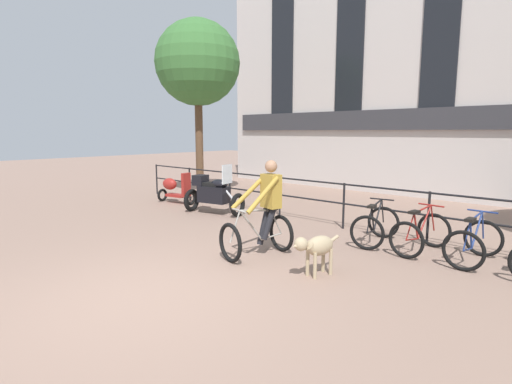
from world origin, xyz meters
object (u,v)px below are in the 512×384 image
object	(u,v)px
parked_scooter	(175,188)
parked_bicycle_mid_left	(421,234)
parked_bicycle_near_lamp	(376,226)
parked_bicycle_mid_right	(474,243)
cyclist_with_bike	(263,213)
parked_motorcycle	(213,193)
dog	(316,247)

from	to	relation	value
parked_scooter	parked_bicycle_mid_left	bearing A→B (deg)	-100.47
parked_scooter	parked_bicycle_near_lamp	bearing A→B (deg)	-100.50
parked_bicycle_near_lamp	parked_bicycle_mid_right	world-z (taller)	same
cyclist_with_bike	parked_bicycle_mid_left	world-z (taller)	cyclist_with_bike
parked_motorcycle	parked_bicycle_near_lamp	distance (m)	4.54
parked_motorcycle	parked_bicycle_near_lamp	world-z (taller)	parked_motorcycle
dog	parked_bicycle_mid_right	world-z (taller)	parked_bicycle_mid_right
dog	parked_scooter	xyz separation A→B (m)	(-6.82, 2.33, -0.00)
parked_bicycle_mid_left	parked_scooter	size ratio (longest dim) A/B	0.88
cyclist_with_bike	dog	world-z (taller)	cyclist_with_bike
parked_bicycle_mid_left	parked_motorcycle	bearing A→B (deg)	8.69
cyclist_with_bike	parked_motorcycle	distance (m)	3.85
cyclist_with_bike	parked_bicycle_near_lamp	xyz separation A→B (m)	(1.13, 2.06, -0.41)
cyclist_with_bike	parked_bicycle_mid_left	distance (m)	2.90
dog	parked_bicycle_mid_left	world-z (taller)	parked_bicycle_mid_left
cyclist_with_bike	parked_bicycle_mid_right	world-z (taller)	cyclist_with_bike
parked_bicycle_mid_left	parked_scooter	xyz separation A→B (m)	(-7.53, 0.03, 0.10)
parked_bicycle_near_lamp	parked_scooter	world-z (taller)	parked_scooter
parked_scooter	parked_bicycle_mid_right	bearing A→B (deg)	-100.45
cyclist_with_bike	parked_bicycle_mid_right	distance (m)	3.57
parked_bicycle_mid_left	parked_bicycle_mid_right	distance (m)	0.88
parked_bicycle_near_lamp	parked_scooter	size ratio (longest dim) A/B	0.90
dog	parked_bicycle_near_lamp	xyz separation A→B (m)	(-0.17, 2.30, -0.11)
parked_motorcycle	parked_bicycle_mid_right	bearing A→B (deg)	-100.92
cyclist_with_bike	parked_motorcycle	world-z (taller)	cyclist_with_bike
parked_motorcycle	parked_bicycle_mid_left	world-z (taller)	parked_motorcycle
parked_bicycle_mid_right	parked_scooter	xyz separation A→B (m)	(-8.41, 0.03, 0.10)
parked_motorcycle	dog	bearing A→B (deg)	-126.80
parked_motorcycle	parked_scooter	world-z (taller)	parked_motorcycle
parked_bicycle_mid_left	parked_bicycle_mid_right	size ratio (longest dim) A/B	1.04
parked_bicycle_near_lamp	parked_bicycle_mid_left	xyz separation A→B (m)	(0.88, -0.00, 0.00)
parked_bicycle_near_lamp	parked_bicycle_mid_left	size ratio (longest dim) A/B	1.02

